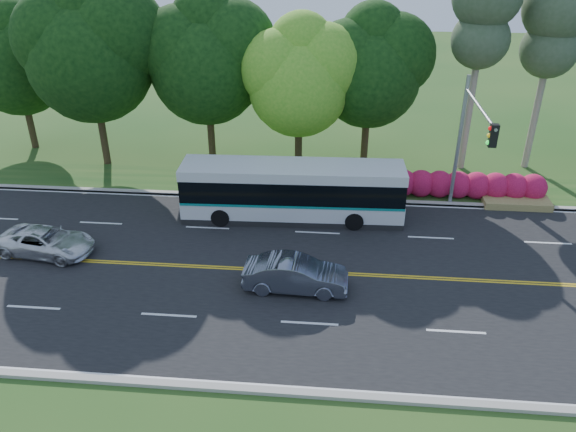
# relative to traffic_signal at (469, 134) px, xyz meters

# --- Properties ---
(ground) EXTENTS (120.00, 120.00, 0.00)m
(ground) POSITION_rel_traffic_signal_xyz_m (-6.49, -5.40, -4.67)
(ground) COLOR #1F4B19
(ground) RESTS_ON ground
(road) EXTENTS (60.00, 14.00, 0.02)m
(road) POSITION_rel_traffic_signal_xyz_m (-6.49, -5.40, -4.66)
(road) COLOR black
(road) RESTS_ON ground
(curb_north) EXTENTS (60.00, 0.30, 0.15)m
(curb_north) POSITION_rel_traffic_signal_xyz_m (-6.49, 1.75, -4.60)
(curb_north) COLOR #A39F94
(curb_north) RESTS_ON ground
(curb_south) EXTENTS (60.00, 0.30, 0.15)m
(curb_south) POSITION_rel_traffic_signal_xyz_m (-6.49, -12.55, -4.60)
(curb_south) COLOR #A39F94
(curb_south) RESTS_ON ground
(grass_verge) EXTENTS (60.00, 4.00, 0.10)m
(grass_verge) POSITION_rel_traffic_signal_xyz_m (-6.49, 3.60, -4.62)
(grass_verge) COLOR #1F4B19
(grass_verge) RESTS_ON ground
(lane_markings) EXTENTS (57.60, 13.82, 0.00)m
(lane_markings) POSITION_rel_traffic_signal_xyz_m (-6.59, -5.40, -4.65)
(lane_markings) COLOR gold
(lane_markings) RESTS_ON road
(tree_row) EXTENTS (44.70, 9.10, 13.84)m
(tree_row) POSITION_rel_traffic_signal_xyz_m (-11.65, 6.73, 2.06)
(tree_row) COLOR black
(tree_row) RESTS_ON ground
(bougainvillea_hedge) EXTENTS (9.50, 2.25, 1.50)m
(bougainvillea_hedge) POSITION_rel_traffic_signal_xyz_m (0.69, 2.75, -3.95)
(bougainvillea_hedge) COLOR #9E0D38
(bougainvillea_hedge) RESTS_ON ground
(traffic_signal) EXTENTS (0.42, 6.10, 7.00)m
(traffic_signal) POSITION_rel_traffic_signal_xyz_m (0.00, 0.00, 0.00)
(traffic_signal) COLOR #95989D
(traffic_signal) RESTS_ON ground
(transit_bus) EXTENTS (11.17, 2.75, 2.91)m
(transit_bus) POSITION_rel_traffic_signal_xyz_m (-8.37, -0.41, -3.21)
(transit_bus) COLOR silver
(transit_bus) RESTS_ON road
(sedan) EXTENTS (4.36, 1.64, 1.42)m
(sedan) POSITION_rel_traffic_signal_xyz_m (-7.70, -6.69, -3.94)
(sedan) COLOR slate
(sedan) RESTS_ON road
(suv) EXTENTS (4.60, 2.56, 1.22)m
(suv) POSITION_rel_traffic_signal_xyz_m (-19.30, -4.90, -4.04)
(suv) COLOR silver
(suv) RESTS_ON road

